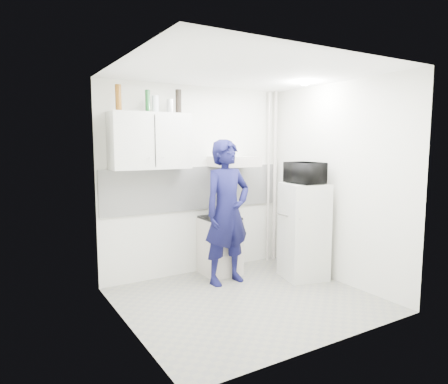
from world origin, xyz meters
TOP-DOWN VIEW (x-y plane):
  - floor at (0.00, 0.00)m, footprint 2.80×2.80m
  - ceiling at (0.00, 0.00)m, footprint 2.80×2.80m
  - wall_back at (0.00, 1.25)m, footprint 2.80×0.00m
  - wall_left at (-1.40, 0.00)m, footprint 0.00×2.60m
  - wall_right at (1.40, 0.00)m, footprint 0.00×2.60m
  - person at (0.12, 0.64)m, footprint 0.72×0.51m
  - stove at (0.22, 1.00)m, footprint 0.49×0.49m
  - fridge at (1.10, 0.27)m, footprint 0.65×0.65m
  - stove_top at (0.22, 1.00)m, footprint 0.47×0.47m
  - saucepan at (0.29, 1.04)m, footprint 0.16×0.16m
  - microwave at (1.10, 0.27)m, footprint 0.53×0.38m
  - bottle_a at (-1.13, 1.07)m, footprint 0.07×0.07m
  - bottle_d at (-0.77, 1.07)m, footprint 0.06×0.06m
  - canister_a at (-0.67, 1.07)m, footprint 0.08×0.08m
  - canister_b at (-0.47, 1.07)m, footprint 0.09×0.09m
  - bottle_e at (-0.35, 1.07)m, footprint 0.08×0.08m
  - upper_cabinet at (-0.75, 1.07)m, footprint 1.00×0.35m
  - range_hood at (0.45, 1.00)m, footprint 0.60×0.50m
  - backsplash at (0.00, 1.24)m, footprint 2.74×0.03m
  - pipe_a at (1.30, 1.17)m, footprint 0.05×0.05m
  - pipe_b at (1.18, 1.17)m, footprint 0.04×0.04m
  - ceiling_spot_fixture at (1.00, 0.20)m, footprint 0.10×0.10m

SIDE VIEW (x-z plane):
  - floor at x=0.00m, z-range 0.00..0.00m
  - stove at x=0.22m, z-range 0.00..0.78m
  - fridge at x=1.10m, z-range 0.00..1.29m
  - stove_top at x=0.22m, z-range 0.78..0.81m
  - saucepan at x=0.29m, z-range 0.81..0.90m
  - person at x=0.12m, z-range 0.00..1.87m
  - backsplash at x=0.00m, z-range 0.90..1.50m
  - wall_left at x=-1.40m, z-range 0.00..2.60m
  - wall_right at x=1.40m, z-range 0.00..2.60m
  - pipe_a at x=1.30m, z-range 0.00..2.60m
  - pipe_b at x=1.18m, z-range 0.00..2.60m
  - wall_back at x=0.00m, z-range -0.10..2.70m
  - microwave at x=1.10m, z-range 1.29..1.57m
  - range_hood at x=0.45m, z-range 1.50..1.64m
  - upper_cabinet at x=-0.75m, z-range 1.50..2.20m
  - canister_b at x=-0.47m, z-range 2.20..2.38m
  - canister_a at x=-0.67m, z-range 2.20..2.41m
  - bottle_d at x=-0.77m, z-range 2.20..2.47m
  - bottle_e at x=-0.35m, z-range 2.20..2.50m
  - bottle_a at x=-1.13m, z-range 2.20..2.51m
  - ceiling_spot_fixture at x=1.00m, z-range 2.56..2.58m
  - ceiling at x=0.00m, z-range 2.60..2.60m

